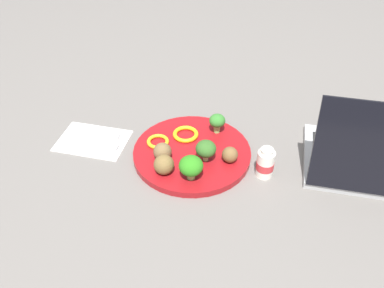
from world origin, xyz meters
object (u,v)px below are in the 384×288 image
(meatball_back_right, at_px, (230,155))
(pepper_ring_far_rim, at_px, (159,140))
(napkin, at_px, (93,140))
(yogurt_bottle, at_px, (265,163))
(meatball_front_right, at_px, (162,152))
(fork, at_px, (99,135))
(plate, at_px, (192,153))
(laptop, at_px, (380,160))
(pepper_ring_front_left, at_px, (186,134))
(broccoli_floret_front_left, at_px, (206,149))
(knife, at_px, (92,144))
(broccoli_floret_front_right, at_px, (191,166))
(broccoli_floret_mid_left, at_px, (217,121))
(meatball_back_left, at_px, (164,165))

(meatball_back_right, bearing_deg, pepper_ring_far_rim, 176.55)
(napkin, relative_size, yogurt_bottle, 2.25)
(meatball_front_right, xyz_separation_m, napkin, (-0.20, 0.02, -0.03))
(meatball_back_right, height_order, fork, meatball_back_right)
(meatball_front_right, bearing_deg, plate, 42.23)
(laptop, bearing_deg, pepper_ring_front_left, -176.19)
(broccoli_floret_front_left, bearing_deg, knife, -175.23)
(broccoli_floret_front_right, height_order, pepper_ring_front_left, broccoli_floret_front_right)
(meatball_back_right, relative_size, fork, 0.31)
(plate, xyz_separation_m, broccoli_floret_mid_left, (0.04, 0.09, 0.04))
(broccoli_floret_front_right, height_order, broccoli_floret_mid_left, broccoli_floret_front_right)
(meatball_front_right, xyz_separation_m, meatball_back_left, (0.02, -0.04, 0.00))
(broccoli_floret_front_right, relative_size, broccoli_floret_mid_left, 1.13)
(broccoli_floret_front_left, relative_size, laptop, 0.15)
(plate, distance_m, meatball_back_left, 0.10)
(pepper_ring_far_rim, distance_m, laptop, 0.51)
(broccoli_floret_front_left, xyz_separation_m, pepper_ring_far_rim, (-0.13, 0.03, -0.03))
(broccoli_floret_front_right, relative_size, meatball_back_right, 1.54)
(pepper_ring_far_rim, bearing_deg, meatball_front_right, -58.66)
(napkin, bearing_deg, meatball_back_right, 3.59)
(yogurt_bottle, bearing_deg, napkin, -177.49)
(broccoli_floret_front_right, bearing_deg, fork, 163.87)
(plate, height_order, broccoli_floret_mid_left, broccoli_floret_mid_left)
(pepper_ring_front_left, relative_size, yogurt_bottle, 0.84)
(broccoli_floret_front_left, xyz_separation_m, meatball_front_right, (-0.10, -0.03, -0.01))
(broccoli_floret_mid_left, bearing_deg, laptop, -1.71)
(meatball_back_right, height_order, yogurt_bottle, yogurt_bottle)
(broccoli_floret_mid_left, bearing_deg, meatball_back_right, -58.65)
(plate, height_order, yogurt_bottle, yogurt_bottle)
(meatball_back_right, height_order, pepper_ring_far_rim, meatball_back_right)
(broccoli_floret_mid_left, xyz_separation_m, napkin, (-0.29, -0.12, -0.05))
(broccoli_floret_front_right, height_order, knife, broccoli_floret_front_right)
(broccoli_floret_front_right, distance_m, fork, 0.29)
(broccoli_floret_front_left, bearing_deg, broccoli_floret_mid_left, 92.81)
(meatball_back_left, height_order, pepper_ring_far_rim, meatball_back_left)
(pepper_ring_front_left, distance_m, yogurt_bottle, 0.22)
(broccoli_floret_mid_left, height_order, meatball_back_right, broccoli_floret_mid_left)
(broccoli_floret_front_left, distance_m, fork, 0.29)
(plate, bearing_deg, broccoli_floret_front_left, -28.02)
(broccoli_floret_mid_left, distance_m, meatball_back_right, 0.11)
(broccoli_floret_front_right, bearing_deg, pepper_ring_far_rim, 141.20)
(broccoli_floret_mid_left, relative_size, yogurt_bottle, 0.66)
(pepper_ring_front_left, bearing_deg, broccoli_floret_mid_left, 31.12)
(meatball_back_right, relative_size, yogurt_bottle, 0.49)
(plate, distance_m, knife, 0.25)
(broccoli_floret_front_right, height_order, broccoli_floret_front_left, broccoli_floret_front_right)
(plate, distance_m, napkin, 0.25)
(pepper_ring_far_rim, bearing_deg, meatball_back_left, -60.90)
(broccoli_floret_mid_left, bearing_deg, meatball_front_right, -122.81)
(broccoli_floret_front_right, distance_m, broccoli_floret_mid_left, 0.18)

